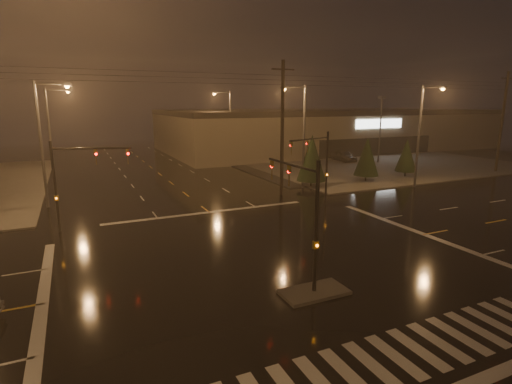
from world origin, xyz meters
TOP-DOWN VIEW (x-y plane):
  - ground at (0.00, 0.00)m, footprint 140.00×140.00m
  - sidewalk_ne at (30.00, 30.00)m, footprint 36.00×36.00m
  - median_island at (0.00, -4.00)m, footprint 3.00×1.60m
  - crosswalk at (0.00, -9.00)m, footprint 15.00×2.60m
  - stop_bar_far at (0.00, 11.00)m, footprint 16.00×0.50m
  - parking_lot at (35.00, 28.00)m, footprint 50.00×24.00m
  - retail_building at (35.00, 45.99)m, footprint 60.20×28.30m
  - signal_mast_median at (0.00, -3.07)m, footprint 0.25×4.59m
  - signal_mast_ne at (9.50, 10.14)m, footprint 4.84×1.86m
  - signal_mast_nw at (-9.50, 10.14)m, footprint 4.84×1.86m
  - streetlight_1 at (-11.18, 18.00)m, footprint 2.77×0.32m
  - streetlight_2 at (-11.18, 34.00)m, footprint 2.77×0.32m
  - streetlight_3 at (11.18, 16.00)m, footprint 2.77×0.32m
  - streetlight_4 at (11.18, 36.00)m, footprint 2.77×0.32m
  - streetlight_6 at (22.00, 11.18)m, footprint 0.32×2.77m
  - utility_pole_1 at (8.00, 14.00)m, footprint 2.20×0.32m
  - utility_pole_2 at (38.00, 14.00)m, footprint 2.20×0.32m
  - conifer_0 at (12.38, 15.83)m, footprint 2.93×2.93m
  - conifer_1 at (19.36, 15.87)m, footprint 2.63×2.63m
  - conifer_2 at (25.25, 16.11)m, footprint 2.38×2.38m
  - car_parked at (26.57, 29.43)m, footprint 2.49×5.15m

SIDE VIEW (x-z plane):
  - ground at x=0.00m, z-range 0.00..0.00m
  - crosswalk at x=0.00m, z-range 0.00..0.01m
  - stop_bar_far at x=0.00m, z-range 0.00..0.01m
  - parking_lot at x=35.00m, z-range 0.00..0.08m
  - sidewalk_ne at x=30.00m, z-range 0.00..0.12m
  - median_island at x=0.00m, z-range 0.00..0.15m
  - car_parked at x=26.57m, z-range 0.00..1.69m
  - conifer_2 at x=25.25m, z-range 0.35..4.76m
  - conifer_1 at x=19.36m, z-range 0.35..5.15m
  - conifer_0 at x=12.38m, z-range 0.35..5.63m
  - signal_mast_median at x=0.00m, z-range 0.75..6.75m
  - signal_mast_ne at x=9.50m, z-range 0.79..6.79m
  - signal_mast_nw at x=-9.50m, z-range 0.79..6.79m
  - retail_building at x=35.00m, z-range 0.24..7.44m
  - streetlight_1 at x=-11.18m, z-range 0.80..10.80m
  - streetlight_2 at x=-11.18m, z-range 0.80..10.80m
  - streetlight_3 at x=11.18m, z-range 0.80..10.80m
  - streetlight_4 at x=11.18m, z-range 0.80..10.80m
  - streetlight_6 at x=22.00m, z-range 0.80..10.80m
  - utility_pole_1 at x=8.00m, z-range 0.13..12.13m
  - utility_pole_2 at x=38.00m, z-range 0.13..12.13m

